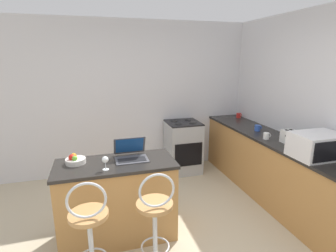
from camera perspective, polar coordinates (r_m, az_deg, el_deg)
wall_back at (r=4.59m, az=-7.62°, el=5.93°), size 12.00×0.06×2.60m
breakfast_bar at (r=3.08m, az=-10.92°, el=-15.58°), size 1.27×0.58×0.90m
counter_right at (r=4.16m, az=20.96°, el=-8.04°), size 0.59×2.91×0.90m
bar_stool_near at (r=2.55m, az=-16.57°, el=-21.97°), size 0.40×0.40×1.04m
bar_stool_far at (r=2.59m, az=-2.77°, el=-20.63°), size 0.40×0.40×1.04m
laptop at (r=2.95m, az=-8.11°, el=-5.89°), size 0.35×0.31×0.23m
microwave at (r=3.36m, az=29.74°, el=-3.70°), size 0.54×0.40×0.28m
toaster at (r=3.73m, az=25.39°, el=-2.31°), size 0.19×0.27×0.17m
stove_range at (r=4.67m, az=3.29°, el=-4.54°), size 0.57×0.58×0.91m
wine_glass_tall at (r=2.69m, az=-13.50°, el=-7.27°), size 0.07×0.07×0.14m
mug_blue at (r=4.22m, az=18.93°, el=-0.40°), size 0.10×0.09×0.09m
mug_red at (r=5.03m, az=15.13°, el=2.24°), size 0.10×0.08×0.09m
fruit_bowl at (r=2.95m, az=-19.57°, el=-7.01°), size 0.21×0.21×0.11m
mug_white at (r=3.83m, az=20.64°, el=-2.02°), size 0.10×0.08×0.09m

